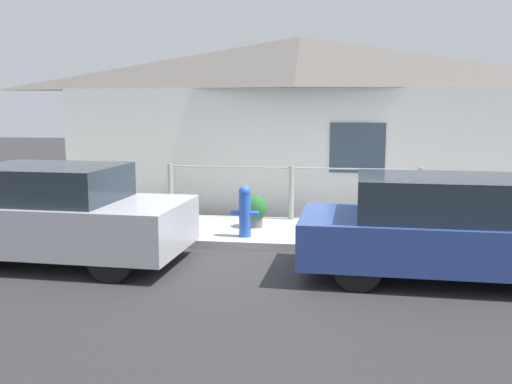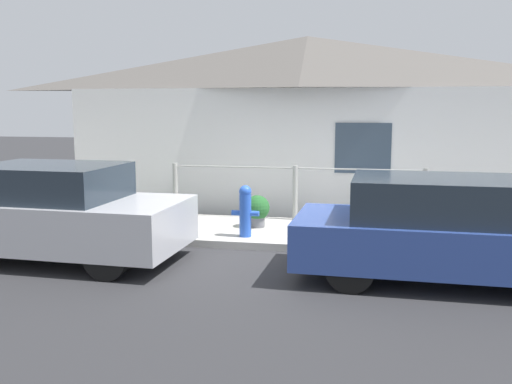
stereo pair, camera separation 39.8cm
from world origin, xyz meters
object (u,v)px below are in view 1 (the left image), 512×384
object	(u,v)px
potted_plant_by_fence	(120,202)
car_left	(57,214)
fire_hydrant	(245,210)
car_right	(451,229)
potted_plant_near_hydrant	(255,209)

from	to	relation	value
potted_plant_by_fence	car_left	bearing A→B (deg)	-87.70
car_left	fire_hydrant	world-z (taller)	car_left
car_right	potted_plant_near_hydrant	world-z (taller)	car_right
car_left	potted_plant_near_hydrant	distance (m)	3.47
car_left	car_right	size ratio (longest dim) A/B	0.92
potted_plant_near_hydrant	potted_plant_by_fence	world-z (taller)	potted_plant_by_fence
car_right	potted_plant_near_hydrant	distance (m)	3.76
car_right	fire_hydrant	world-z (taller)	car_right
potted_plant_near_hydrant	potted_plant_by_fence	bearing A→B (deg)	172.47
car_right	potted_plant_near_hydrant	xyz separation A→B (m)	(-2.98, 2.29, -0.24)
car_left	fire_hydrant	xyz separation A→B (m)	(2.54, 1.51, -0.14)
car_left	potted_plant_by_fence	bearing A→B (deg)	94.46
car_left	car_right	world-z (taller)	car_left
car_right	potted_plant_by_fence	world-z (taller)	car_right
potted_plant_by_fence	potted_plant_near_hydrant	bearing A→B (deg)	-7.53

